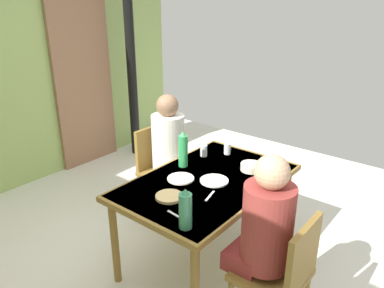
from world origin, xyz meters
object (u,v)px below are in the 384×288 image
(person_near_diner, at_px, (265,224))
(water_bottle_green_far, at_px, (185,210))
(chair_far_diner, at_px, (159,166))
(person_far_diner, at_px, (169,142))
(chair_near_diner, at_px, (282,273))
(serving_bowl_center, at_px, (251,167))
(water_bottle_green_near, at_px, (183,150))
(dining_table, at_px, (207,188))

(person_near_diner, relative_size, water_bottle_green_far, 2.96)
(chair_far_diner, bearing_deg, person_far_diner, 90.00)
(chair_near_diner, xyz_separation_m, serving_bowl_center, (0.67, 0.62, 0.26))
(person_near_diner, bearing_deg, water_bottle_green_far, 123.71)
(person_far_diner, xyz_separation_m, water_bottle_green_near, (-0.23, -0.36, 0.09))
(water_bottle_green_near, xyz_separation_m, serving_bowl_center, (0.28, -0.47, -0.11))
(chair_far_diner, height_order, person_near_diner, person_near_diner)
(water_bottle_green_near, bearing_deg, dining_table, -103.22)
(water_bottle_green_far, bearing_deg, chair_near_diner, -63.72)
(water_bottle_green_near, bearing_deg, person_far_diner, 57.20)
(water_bottle_green_near, height_order, serving_bowl_center, water_bottle_green_near)
(chair_near_diner, distance_m, person_near_diner, 0.31)
(person_far_diner, bearing_deg, water_bottle_green_far, 46.39)
(chair_near_diner, distance_m, chair_far_diner, 1.71)
(water_bottle_green_near, bearing_deg, serving_bowl_center, -59.55)
(person_far_diner, bearing_deg, chair_far_diner, -90.00)
(person_near_diner, relative_size, water_bottle_green_near, 2.59)
(water_bottle_green_far, bearing_deg, dining_table, 24.91)
(serving_bowl_center, bearing_deg, person_near_diner, -144.06)
(chair_far_diner, relative_size, water_bottle_green_near, 2.93)
(chair_far_diner, xyz_separation_m, water_bottle_green_near, (-0.23, -0.50, 0.37))
(person_near_diner, bearing_deg, dining_table, 63.76)
(person_near_diner, distance_m, water_bottle_green_far, 0.47)
(dining_table, height_order, chair_near_diner, chair_near_diner)
(person_far_diner, bearing_deg, water_bottle_green_near, 57.20)
(chair_far_diner, distance_m, person_far_diner, 0.31)
(serving_bowl_center, bearing_deg, water_bottle_green_far, -173.93)
(dining_table, distance_m, person_far_diner, 0.74)
(person_near_diner, xyz_separation_m, water_bottle_green_far, (-0.26, 0.39, 0.07))
(dining_table, height_order, person_far_diner, person_far_diner)
(water_bottle_green_near, height_order, water_bottle_green_far, water_bottle_green_near)
(chair_near_diner, height_order, serving_bowl_center, chair_near_diner)
(dining_table, height_order, water_bottle_green_far, water_bottle_green_far)
(person_near_diner, height_order, water_bottle_green_near, person_near_diner)
(water_bottle_green_far, bearing_deg, water_bottle_green_near, 41.07)
(chair_near_diner, relative_size, person_near_diner, 1.13)
(serving_bowl_center, bearing_deg, chair_far_diner, 92.64)
(dining_table, bearing_deg, person_near_diner, -116.24)
(water_bottle_green_near, bearing_deg, water_bottle_green_far, -138.93)
(chair_near_diner, height_order, water_bottle_green_near, water_bottle_green_near)
(dining_table, height_order, chair_far_diner, chair_far_diner)
(dining_table, distance_m, person_near_diner, 0.75)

